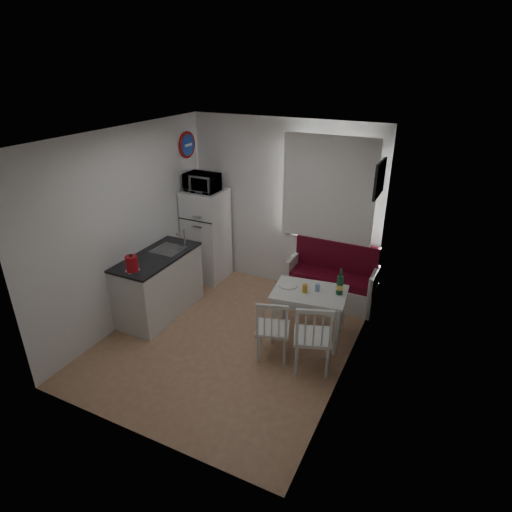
{
  "coord_description": "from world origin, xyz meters",
  "views": [
    {
      "loc": [
        2.33,
        -4.0,
        3.35
      ],
      "look_at": [
        0.14,
        0.5,
        1.02
      ],
      "focal_mm": 30.0,
      "sensor_mm": 36.0,
      "label": 1
    }
  ],
  "objects_px": {
    "chair_left": "(270,324)",
    "microwave": "(202,182)",
    "kitchen_counter": "(160,284)",
    "fridge": "(207,235)",
    "wine_bottle": "(340,282)",
    "kettle": "(132,264)",
    "bench": "(332,283)",
    "dining_table": "(309,297)",
    "chair_right": "(310,332)"
  },
  "relations": [
    {
      "from": "chair_left",
      "to": "microwave",
      "type": "height_order",
      "value": "microwave"
    },
    {
      "from": "kitchen_counter",
      "to": "fridge",
      "type": "distance_m",
      "value": 1.28
    },
    {
      "from": "wine_bottle",
      "to": "kettle",
      "type": "bearing_deg",
      "value": -157.7
    },
    {
      "from": "fridge",
      "to": "bench",
      "type": "bearing_deg",
      "value": 3.02
    },
    {
      "from": "dining_table",
      "to": "chair_right",
      "type": "xyz_separation_m",
      "value": [
        0.25,
        -0.66,
        -0.04
      ]
    },
    {
      "from": "chair_right",
      "to": "kettle",
      "type": "bearing_deg",
      "value": 165.95
    },
    {
      "from": "fridge",
      "to": "microwave",
      "type": "relative_size",
      "value": 2.99
    },
    {
      "from": "chair_left",
      "to": "fridge",
      "type": "distance_m",
      "value": 2.41
    },
    {
      "from": "microwave",
      "to": "kettle",
      "type": "distance_m",
      "value": 1.83
    },
    {
      "from": "kitchen_counter",
      "to": "microwave",
      "type": "xyz_separation_m",
      "value": [
        0.02,
        1.19,
        1.17
      ]
    },
    {
      "from": "dining_table",
      "to": "wine_bottle",
      "type": "relative_size",
      "value": 2.87
    },
    {
      "from": "fridge",
      "to": "dining_table",
      "type": "bearing_deg",
      "value": -23.42
    },
    {
      "from": "dining_table",
      "to": "kitchen_counter",
      "type": "bearing_deg",
      "value": -178.31
    },
    {
      "from": "wine_bottle",
      "to": "chair_left",
      "type": "bearing_deg",
      "value": -128.45
    },
    {
      "from": "kitchen_counter",
      "to": "fridge",
      "type": "bearing_deg",
      "value": 89.1
    },
    {
      "from": "bench",
      "to": "chair_left",
      "type": "relative_size",
      "value": 2.66
    },
    {
      "from": "kitchen_counter",
      "to": "kettle",
      "type": "bearing_deg",
      "value": -84.72
    },
    {
      "from": "chair_right",
      "to": "bench",
      "type": "bearing_deg",
      "value": 78.72
    },
    {
      "from": "kitchen_counter",
      "to": "microwave",
      "type": "height_order",
      "value": "microwave"
    },
    {
      "from": "microwave",
      "to": "kettle",
      "type": "xyz_separation_m",
      "value": [
        0.03,
        -1.73,
        -0.61
      ]
    },
    {
      "from": "chair_left",
      "to": "wine_bottle",
      "type": "height_order",
      "value": "wine_bottle"
    },
    {
      "from": "kitchen_counter",
      "to": "kettle",
      "type": "relative_size",
      "value": 5.47
    },
    {
      "from": "bench",
      "to": "chair_left",
      "type": "xyz_separation_m",
      "value": [
        -0.26,
        -1.66,
        0.21
      ]
    },
    {
      "from": "kitchen_counter",
      "to": "kettle",
      "type": "distance_m",
      "value": 0.78
    },
    {
      "from": "dining_table",
      "to": "microwave",
      "type": "xyz_separation_m",
      "value": [
        -2.07,
        0.85,
        1.02
      ]
    },
    {
      "from": "chair_right",
      "to": "microwave",
      "type": "bearing_deg",
      "value": 127.47
    },
    {
      "from": "fridge",
      "to": "microwave",
      "type": "bearing_deg",
      "value": -90.0
    },
    {
      "from": "chair_right",
      "to": "fridge",
      "type": "bearing_deg",
      "value": 126.61
    },
    {
      "from": "dining_table",
      "to": "microwave",
      "type": "distance_m",
      "value": 2.46
    },
    {
      "from": "bench",
      "to": "fridge",
      "type": "relative_size",
      "value": 0.87
    },
    {
      "from": "kitchen_counter",
      "to": "wine_bottle",
      "type": "height_order",
      "value": "kitchen_counter"
    },
    {
      "from": "chair_left",
      "to": "fridge",
      "type": "height_order",
      "value": "fridge"
    },
    {
      "from": "chair_left",
      "to": "wine_bottle",
      "type": "xyz_separation_m",
      "value": [
        0.6,
        0.76,
        0.34
      ]
    },
    {
      "from": "fridge",
      "to": "kettle",
      "type": "relative_size",
      "value": 6.18
    },
    {
      "from": "kitchen_counter",
      "to": "microwave",
      "type": "distance_m",
      "value": 1.68
    },
    {
      "from": "bench",
      "to": "kettle",
      "type": "xyz_separation_m",
      "value": [
        -2.05,
        -1.89,
        0.71
      ]
    },
    {
      "from": "microwave",
      "to": "kitchen_counter",
      "type": "bearing_deg",
      "value": -90.94
    },
    {
      "from": "kitchen_counter",
      "to": "bench",
      "type": "height_order",
      "value": "kitchen_counter"
    },
    {
      "from": "bench",
      "to": "kettle",
      "type": "bearing_deg",
      "value": -137.37
    },
    {
      "from": "dining_table",
      "to": "chair_left",
      "type": "distance_m",
      "value": 0.71
    },
    {
      "from": "fridge",
      "to": "chair_right",
      "type": "bearing_deg",
      "value": -33.91
    },
    {
      "from": "bench",
      "to": "wine_bottle",
      "type": "xyz_separation_m",
      "value": [
        0.34,
        -0.91,
        0.55
      ]
    },
    {
      "from": "microwave",
      "to": "fridge",
      "type": "bearing_deg",
      "value": 90.0
    },
    {
      "from": "chair_left",
      "to": "kettle",
      "type": "bearing_deg",
      "value": 168.97
    },
    {
      "from": "bench",
      "to": "chair_left",
      "type": "height_order",
      "value": "bench"
    },
    {
      "from": "chair_left",
      "to": "chair_right",
      "type": "distance_m",
      "value": 0.5
    },
    {
      "from": "kitchen_counter",
      "to": "bench",
      "type": "bearing_deg",
      "value": 32.79
    },
    {
      "from": "kitchen_counter",
      "to": "wine_bottle",
      "type": "relative_size",
      "value": 3.85
    },
    {
      "from": "bench",
      "to": "dining_table",
      "type": "xyz_separation_m",
      "value": [
        -0.01,
        -1.01,
        0.3
      ]
    },
    {
      "from": "kitchen_counter",
      "to": "kettle",
      "type": "height_order",
      "value": "kitchen_counter"
    }
  ]
}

